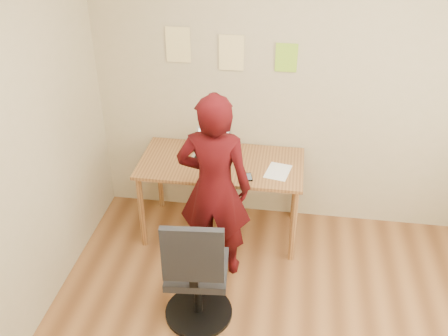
% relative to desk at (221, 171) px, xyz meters
% --- Properties ---
extents(room, '(3.58, 3.58, 2.78)m').
position_rel_desk_xyz_m(room, '(0.58, -1.38, 0.70)').
color(room, brown).
rests_on(room, ground).
extents(desk, '(1.40, 0.70, 0.74)m').
position_rel_desk_xyz_m(desk, '(0.00, 0.00, 0.00)').
color(desk, '#9E6A36').
rests_on(desk, ground).
extents(laptop, '(0.34, 0.31, 0.22)m').
position_rel_desk_xyz_m(laptop, '(-0.11, 0.07, 0.14)').
color(laptop, silver).
rests_on(laptop, desk).
extents(paper_sheet, '(0.23, 0.30, 0.00)m').
position_rel_desk_xyz_m(paper_sheet, '(0.49, -0.08, 0.09)').
color(paper_sheet, white).
rests_on(paper_sheet, desk).
extents(phone, '(0.09, 0.13, 0.01)m').
position_rel_desk_xyz_m(phone, '(0.25, -0.21, 0.09)').
color(phone, black).
rests_on(phone, desk).
extents(wall_note_left, '(0.21, 0.00, 0.30)m').
position_rel_desk_xyz_m(wall_note_left, '(-0.42, 0.36, 0.98)').
color(wall_note_left, '#FAE195').
rests_on(wall_note_left, room).
extents(wall_note_mid, '(0.21, 0.00, 0.30)m').
position_rel_desk_xyz_m(wall_note_mid, '(0.03, 0.36, 0.93)').
color(wall_note_mid, '#FAE195').
rests_on(wall_note_mid, room).
extents(wall_note_right, '(0.18, 0.00, 0.24)m').
position_rel_desk_xyz_m(wall_note_right, '(0.49, 0.36, 0.91)').
color(wall_note_right, '#97D42F').
rests_on(wall_note_right, room).
extents(office_chair, '(0.51, 0.51, 0.98)m').
position_rel_desk_xyz_m(office_chair, '(-0.01, -1.08, -0.23)').
color(office_chair, black).
rests_on(office_chair, ground).
extents(person, '(0.58, 0.38, 1.58)m').
position_rel_desk_xyz_m(person, '(0.02, -0.48, 0.14)').
color(person, '#3B080A').
rests_on(person, ground).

